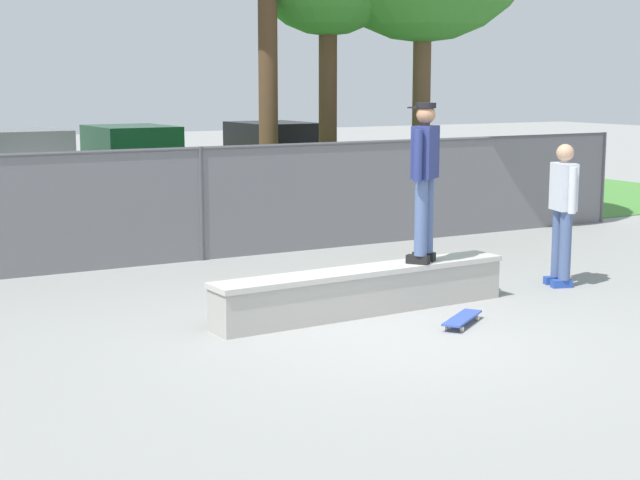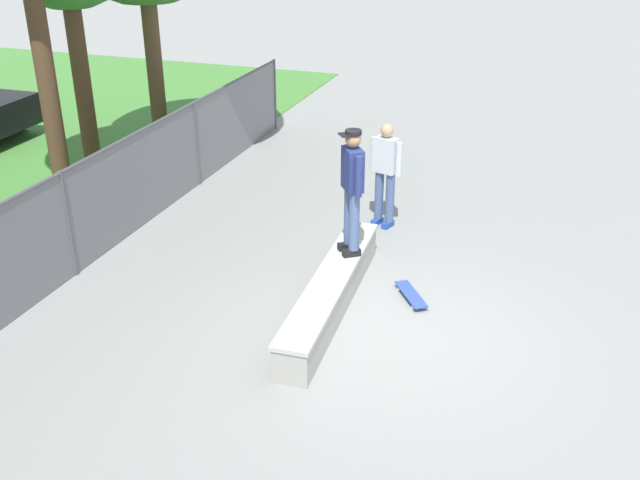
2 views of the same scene
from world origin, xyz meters
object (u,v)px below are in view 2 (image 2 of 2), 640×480
object	(u,v)px
skateboard	(411,295)
skateboarder	(352,186)
concrete_ledge	(331,293)
bystander	(385,170)

from	to	relation	value
skateboard	skateboarder	bearing A→B (deg)	80.80
concrete_ledge	skateboarder	xyz separation A→B (m)	(0.79, -0.04, 1.29)
concrete_ledge	skateboard	distance (m)	1.19
skateboard	concrete_ledge	bearing A→B (deg)	122.68
skateboarder	skateboard	distance (m)	1.77
concrete_ledge	skateboarder	distance (m)	1.51
concrete_ledge	bystander	world-z (taller)	bystander
skateboarder	bystander	xyz separation A→B (m)	(2.21, 0.07, -0.54)
skateboarder	bystander	world-z (taller)	skateboarder
bystander	skateboarder	bearing A→B (deg)	-178.19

